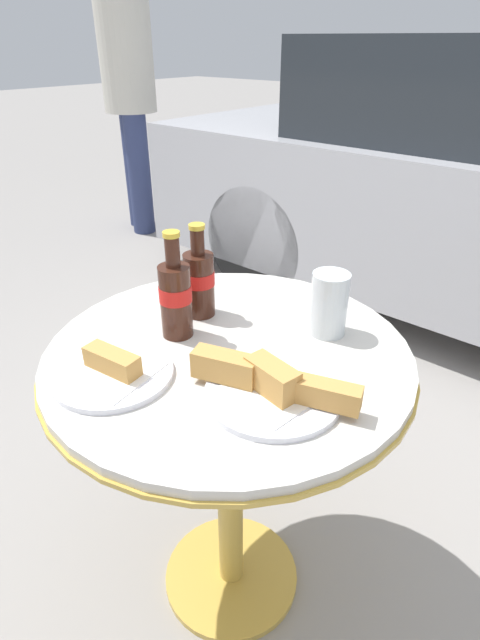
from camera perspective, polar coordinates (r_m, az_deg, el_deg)
ground_plane at (r=1.59m, az=-0.99°, el=-27.24°), size 30.00×30.00×0.00m
bistro_table at (r=1.13m, az=-1.27°, el=-9.72°), size 0.77×0.77×0.77m
cola_bottle_left at (r=1.13m, az=-4.70°, el=4.52°), size 0.07×0.07×0.22m
cola_bottle_right at (r=1.05m, az=-7.38°, el=2.69°), size 0.07×0.07×0.23m
drinking_glass at (r=1.08m, az=10.11°, el=1.55°), size 0.08×0.08×0.14m
lunch_plate_near at (r=0.98m, az=-14.34°, el=-5.66°), size 0.23×0.23×0.05m
lunch_plate_far at (r=0.90m, az=3.56°, el=-7.50°), size 0.31×0.25×0.07m
pedestrian at (r=3.96m, az=-12.55°, el=24.43°), size 0.37×0.37×1.81m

